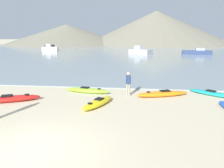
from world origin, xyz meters
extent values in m
plane|color=beige|center=(0.00, 0.00, 0.00)|extent=(400.00, 400.00, 0.00)
cube|color=gray|center=(0.00, 43.95, 0.03)|extent=(160.00, 70.00, 0.06)
cone|color=gray|center=(-26.18, 84.55, 4.11)|extent=(51.55, 51.55, 8.22)
cone|color=gray|center=(11.04, 90.70, 6.91)|extent=(60.92, 60.92, 13.83)
ellipsoid|color=yellow|center=(1.33, 5.01, 0.16)|extent=(1.67, 2.76, 0.33)
cube|color=black|center=(1.39, 5.13, 0.35)|extent=(0.53, 0.59, 0.05)
cylinder|color=black|center=(1.05, 4.32, 0.34)|extent=(0.24, 0.24, 0.02)
ellipsoid|color=orange|center=(5.01, 7.26, 0.17)|extent=(3.40, 1.72, 0.34)
cube|color=black|center=(5.17, 7.31, 0.36)|extent=(0.69, 0.54, 0.05)
cylinder|color=black|center=(4.13, 6.95, 0.35)|extent=(0.23, 0.23, 0.02)
ellipsoid|color=red|center=(-3.78, 5.13, 0.18)|extent=(3.32, 2.08, 0.35)
cube|color=black|center=(-3.93, 5.07, 0.38)|extent=(0.72, 0.63, 0.05)
cylinder|color=black|center=(-2.96, 5.51, 0.36)|extent=(0.27, 0.27, 0.02)
ellipsoid|color=#8CCC2D|center=(0.15, 7.60, 0.17)|extent=(3.12, 1.17, 0.33)
cube|color=black|center=(0.00, 7.63, 0.36)|extent=(0.60, 0.44, 0.05)
cylinder|color=black|center=(0.98, 7.44, 0.34)|extent=(0.22, 0.22, 0.02)
ellipsoid|color=teal|center=(8.23, 7.82, 0.13)|extent=(2.84, 2.43, 0.26)
cube|color=black|center=(8.11, 7.92, 0.29)|extent=(0.65, 0.61, 0.05)
cylinder|color=gray|center=(2.81, 7.19, 0.38)|extent=(0.11, 0.11, 0.76)
cylinder|color=gray|center=(2.95, 7.19, 0.38)|extent=(0.11, 0.11, 0.76)
cube|color=navy|center=(2.88, 7.19, 1.03)|extent=(0.21, 0.24, 0.54)
cylinder|color=navy|center=(2.76, 7.19, 1.05)|extent=(0.08, 0.08, 0.51)
cylinder|color=navy|center=(2.99, 7.19, 1.05)|extent=(0.08, 0.08, 0.51)
sphere|color=tan|center=(2.88, 7.19, 1.41)|extent=(0.21, 0.21, 0.21)
cube|color=black|center=(-19.25, 48.92, 0.68)|extent=(2.43, 4.72, 1.24)
cube|color=white|center=(-17.55, 45.07, 0.54)|extent=(3.79, 2.14, 0.96)
cube|color=silver|center=(-17.91, 45.02, 1.36)|extent=(1.20, 1.14, 0.68)
cube|color=navy|center=(15.02, 38.69, 0.44)|extent=(5.63, 1.90, 0.76)
cube|color=#8C99A8|center=(15.58, 38.64, 1.08)|extent=(1.73, 1.00, 0.53)
cube|color=#B2B2B7|center=(4.03, 38.07, 0.54)|extent=(4.82, 4.18, 0.96)
cube|color=silver|center=(3.67, 38.31, 1.36)|extent=(1.80, 1.80, 0.67)
camera|label=1|loc=(3.39, -6.13, 3.73)|focal=35.00mm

